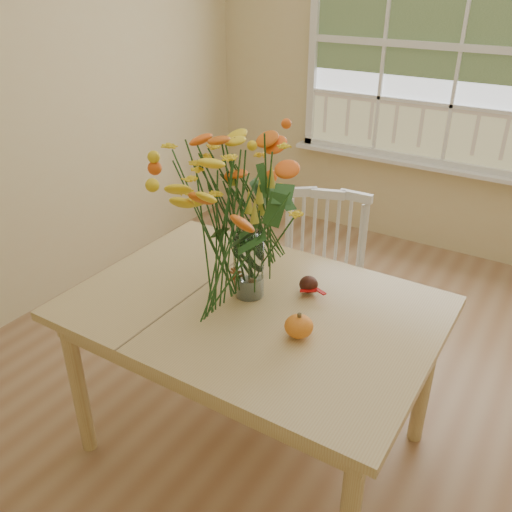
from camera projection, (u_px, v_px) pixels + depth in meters
The scene contains 10 objects.
floor at pixel (304, 413), 2.81m from camera, with size 4.00×4.50×0.01m, color #996D4A.
wall_back at pixel (458, 77), 3.85m from camera, with size 4.00×0.02×2.70m, color beige.
wall_left at pixel (4, 104), 3.10m from camera, with size 0.02×4.50×2.70m, color beige.
window at pixel (461, 50), 3.74m from camera, with size 2.42×0.12×1.74m.
dining_table at pixel (254, 322), 2.31m from camera, with size 1.49×1.07×0.80m.
windsor_chair at pixel (321, 275), 2.96m from camera, with size 0.58×0.56×0.99m.
flower_vase at pixel (249, 204), 2.13m from camera, with size 0.59×0.59×0.70m.
pumpkin at pixel (299, 327), 2.05m from camera, with size 0.11×0.11×0.09m, color orange.
turkey_figurine at pixel (245, 285), 2.30m from camera, with size 0.12×0.10×0.12m.
dark_gourd at pixel (309, 285), 2.33m from camera, with size 0.12×0.08×0.07m.
Camera 1 is at (0.89, -1.91, 2.05)m, focal length 38.00 mm.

